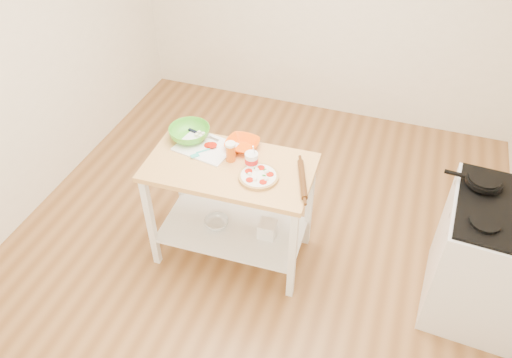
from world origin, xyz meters
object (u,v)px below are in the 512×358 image
Objects in this scene: yogurt_tub at (251,160)px; shelf_bin at (267,229)px; rolling_pin at (302,179)px; pizza at (259,176)px; shelf_glass_bowl at (217,223)px; orange_bowl at (242,145)px; skillet at (483,181)px; prep_island at (231,192)px; cutting_board at (205,146)px; beer_pint at (231,152)px; knife at (199,133)px; spatula at (199,153)px; green_bowl at (190,133)px; gas_stove at (489,259)px.

yogurt_tub is 1.53× the size of shelf_bin.
pizza is at bearing -168.33° from rolling_pin.
pizza is 1.44× the size of shelf_glass_bowl.
yogurt_tub reaches higher than orange_bowl.
skillet is at bearing 14.71° from pizza.
prep_island is at bearing 179.60° from rolling_pin.
beer_pint is (0.23, -0.08, 0.07)m from cutting_board.
skillet is 1.35× the size of knife.
spatula is 0.64m from shelf_glass_bowl.
shelf_glass_bowl is at bearing -151.55° from beer_pint.
skillet is at bearing 3.04° from green_bowl.
yogurt_tub is at bearing -3.94° from cutting_board.
prep_island is at bearing 2.01° from shelf_glass_bowl.
rolling_pin is 1.96× the size of shelf_glass_bowl.
rolling_pin reaches higher than shelf_glass_bowl.
green_bowl is (-0.39, 0.20, 0.30)m from prep_island.
rolling_pin is (0.38, -0.04, -0.03)m from yogurt_tub.
shelf_glass_bowl is at bearing -123.20° from orange_bowl.
cutting_board reaches higher than shelf_bin.
gas_stove is 5.86× the size of shelf_glass_bowl.
gas_stove reaches higher than prep_island.
cutting_board reaches higher than spatula.
prep_island is at bearing 164.94° from pizza.
prep_island is at bearing -19.42° from cutting_board.
pizza is 0.52m from cutting_board.
prep_island is at bearing -53.73° from spatula.
yogurt_tub is at bearing 9.10° from shelf_glass_bowl.
orange_bowl is 0.79× the size of green_bowl.
knife is (-0.10, 0.22, 0.00)m from spatula.
gas_stove reaches higher than pizza.
yogurt_tub is at bearing 15.15° from prep_island.
cutting_board is 0.64m from shelf_glass_bowl.
cutting_board is 3.19× the size of spatula.
gas_stove is 3.05× the size of skillet.
rolling_pin is at bearing -160.11° from skillet.
yogurt_tub reaches higher than prep_island.
gas_stove is 4.12× the size of knife.
beer_pint is 0.77× the size of shelf_glass_bowl.
orange_bowl is (-0.22, 0.28, 0.01)m from pizza.
pizza is 0.14m from yogurt_tub.
beer_pint is at bearing -39.83° from spatula.
knife is 0.71m from shelf_glass_bowl.
prep_island is 0.43m from shelf_bin.
shelf_bin is at bearing -5.43° from yogurt_tub.
pizza reaches higher than rolling_pin.
beer_pint reaches higher than cutting_board.
spatula is (-0.25, 0.04, 0.27)m from prep_island.
shelf_glass_bowl is at bearing -177.99° from prep_island.
yogurt_tub is (0.13, -0.18, 0.03)m from orange_bowl.
gas_stove reaches higher than shelf_bin.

